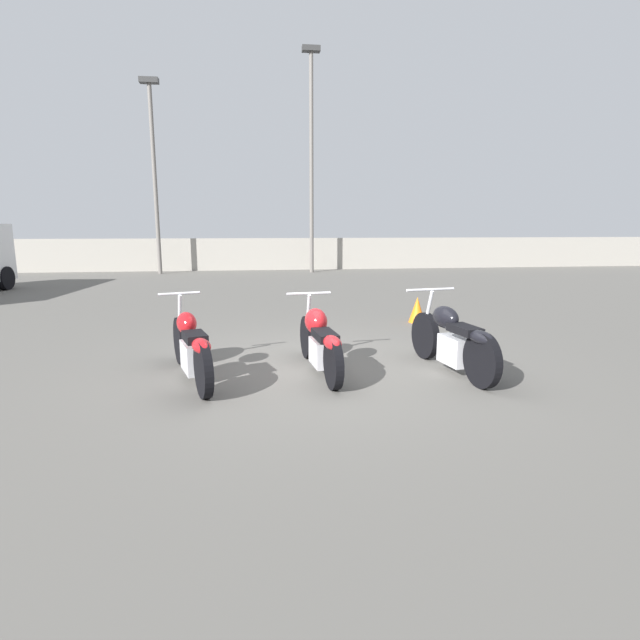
{
  "coord_description": "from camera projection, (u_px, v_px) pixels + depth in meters",
  "views": [
    {
      "loc": [
        -0.86,
        -6.51,
        1.91
      ],
      "look_at": [
        0.0,
        0.08,
        0.65
      ],
      "focal_mm": 28.0,
      "sensor_mm": 36.0,
      "label": 1
    }
  ],
  "objects": [
    {
      "name": "ground_plane",
      "position": [
        321.0,
        368.0,
        6.81
      ],
      "size": [
        60.0,
        60.0,
        0.0
      ],
      "primitive_type": "plane",
      "color": "#5B5954"
    },
    {
      "name": "light_pole_right",
      "position": [
        154.0,
        161.0,
        19.26
      ],
      "size": [
        0.7,
        0.35,
        7.37
      ],
      "color": "slate",
      "rests_on": "ground_plane"
    },
    {
      "name": "traffic_cone_near",
      "position": [
        417.0,
        310.0,
        9.96
      ],
      "size": [
        0.33,
        0.33,
        0.51
      ],
      "color": "orange",
      "rests_on": "ground_plane"
    },
    {
      "name": "fence_back",
      "position": [
        275.0,
        254.0,
        21.63
      ],
      "size": [
        40.0,
        0.04,
        1.37
      ],
      "color": "#9E998E",
      "rests_on": "ground_plane"
    },
    {
      "name": "motorcycle_slot_2",
      "position": [
        453.0,
        339.0,
        6.53
      ],
      "size": [
        0.73,
        2.08,
        1.04
      ],
      "rotation": [
        0.0,
        0.0,
        0.15
      ],
      "color": "black",
      "rests_on": "ground_plane"
    },
    {
      "name": "motorcycle_slot_0",
      "position": [
        191.0,
        348.0,
        6.21
      ],
      "size": [
        0.84,
        2.15,
        1.02
      ],
      "rotation": [
        0.0,
        0.0,
        0.3
      ],
      "color": "black",
      "rests_on": "ground_plane"
    },
    {
      "name": "light_pole_left",
      "position": [
        311.0,
        145.0,
        19.76
      ],
      "size": [
        0.7,
        0.35,
        8.67
      ],
      "color": "slate",
      "rests_on": "ground_plane"
    },
    {
      "name": "motorcycle_slot_1",
      "position": [
        320.0,
        341.0,
        6.52
      ],
      "size": [
        0.63,
        2.09,
        0.98
      ],
      "rotation": [
        0.0,
        0.0,
        0.1
      ],
      "color": "black",
      "rests_on": "ground_plane"
    }
  ]
}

